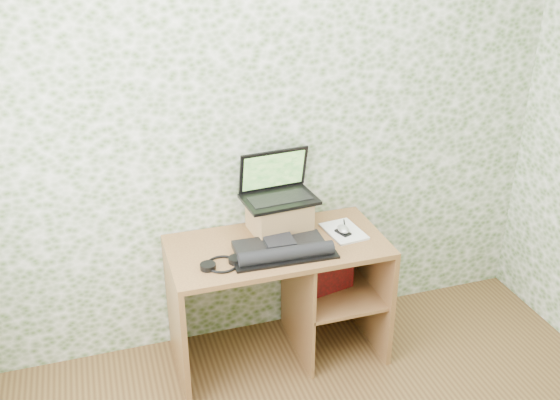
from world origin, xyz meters
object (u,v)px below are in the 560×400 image
object	(u,v)px
laptop	(277,188)
keyboard	(282,249)
desk	(289,280)
notepad	(344,231)
riser	(279,216)

from	to	relation	value
laptop	keyboard	world-z (taller)	laptop
desk	notepad	bearing A→B (deg)	-2.37
laptop	notepad	distance (m)	0.46
riser	keyboard	size ratio (longest dim) A/B	0.57
notepad	laptop	bearing A→B (deg)	147.16
laptop	notepad	size ratio (longest dim) A/B	1.59
keyboard	notepad	bearing A→B (deg)	18.35
riser	laptop	world-z (taller)	laptop
desk	keyboard	size ratio (longest dim) A/B	2.14
desk	riser	xyz separation A→B (m)	(-0.02, 0.12, 0.36)
riser	keyboard	xyz separation A→B (m)	(-0.06, -0.25, -0.07)
laptop	desk	bearing A→B (deg)	-87.07
riser	laptop	xyz separation A→B (m)	(0.00, 0.04, 0.16)
laptop	keyboard	bearing A→B (deg)	-106.98
desk	riser	distance (m)	0.38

